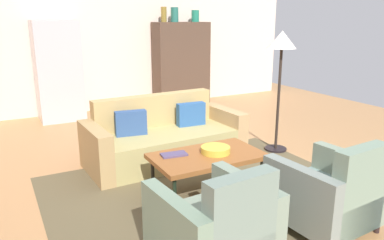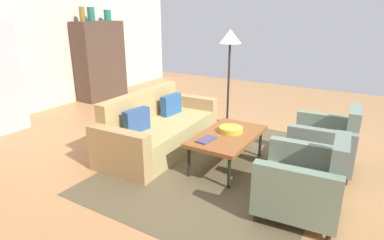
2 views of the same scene
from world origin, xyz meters
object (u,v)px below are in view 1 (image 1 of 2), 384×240
at_px(coffee_table, 207,158).
at_px(vase_round, 175,15).
at_px(refrigerator, 58,71).
at_px(armchair_right, 330,195).
at_px(armchair_left, 217,229).
at_px(book_stack, 174,154).
at_px(vase_tall, 164,14).
at_px(cabinet, 181,64).
at_px(fruit_bowl, 216,150).
at_px(vase_small, 195,16).
at_px(floor_lamp, 281,51).
at_px(couch, 163,139).

bearing_deg(coffee_table, vase_round, 68.85).
distance_m(coffee_table, refrigerator, 4.20).
bearing_deg(armchair_right, refrigerator, 101.39).
bearing_deg(refrigerator, armchair_left, -87.13).
xyz_separation_m(book_stack, vase_tall, (1.70, 4.04, 1.49)).
relative_size(coffee_table, vase_tall, 3.88).
bearing_deg(coffee_table, armchair_left, -117.01).
relative_size(coffee_table, cabinet, 0.67).
distance_m(book_stack, vase_tall, 4.63).
height_order(armchair_left, fruit_bowl, armchair_left).
bearing_deg(cabinet, vase_small, -0.77).
distance_m(armchair_right, fruit_bowl, 1.28).
bearing_deg(floor_lamp, coffee_table, -154.85).
xyz_separation_m(armchair_left, cabinet, (2.36, 5.35, 0.56)).
xyz_separation_m(fruit_bowl, book_stack, (-0.44, 0.14, -0.02)).
distance_m(vase_round, floor_lamp, 3.46).
bearing_deg(fruit_bowl, armchair_right, -66.71).
bearing_deg(cabinet, armchair_left, -113.81).
xyz_separation_m(couch, vase_tall, (1.37, 3.00, 1.67)).
relative_size(vase_tall, refrigerator, 0.17).
distance_m(coffee_table, vase_small, 4.92).
bearing_deg(floor_lamp, vase_tall, 94.13).
xyz_separation_m(vase_round, refrigerator, (-2.48, -0.10, -1.03)).
height_order(fruit_bowl, vase_small, vase_small).
distance_m(coffee_table, vase_round, 4.74).
distance_m(couch, armchair_left, 2.43).
relative_size(couch, vase_tall, 6.92).
bearing_deg(book_stack, vase_tall, 67.16).
xyz_separation_m(armchair_left, refrigerator, (-0.26, 5.25, 0.58)).
bearing_deg(cabinet, coffee_table, -112.89).
bearing_deg(fruit_bowl, floor_lamp, 26.63).
distance_m(fruit_bowl, vase_small, 4.86).
distance_m(couch, vase_tall, 3.69).
height_order(vase_tall, floor_lamp, vase_tall).
height_order(coffee_table, book_stack, book_stack).
xyz_separation_m(armchair_right, vase_round, (1.01, 5.35, 1.61)).
distance_m(armchair_left, armchair_right, 1.20).
bearing_deg(vase_tall, cabinet, 0.68).
height_order(couch, vase_round, vase_round).
xyz_separation_m(couch, coffee_table, (0.00, -1.19, 0.13)).
bearing_deg(coffee_table, fruit_bowl, 0.00).
bearing_deg(fruit_bowl, refrigerator, 103.23).
height_order(coffee_table, vase_tall, vase_tall).
bearing_deg(coffee_table, refrigerator, 101.85).
bearing_deg(armchair_left, armchair_right, -4.87).
distance_m(couch, floor_lamp, 2.04).
height_order(couch, vase_tall, vase_tall).
xyz_separation_m(couch, vase_small, (2.12, 3.00, 1.64)).
xyz_separation_m(coffee_table, vase_round, (1.62, 4.18, 1.53)).
xyz_separation_m(armchair_left, vase_small, (2.71, 5.35, 1.58)).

